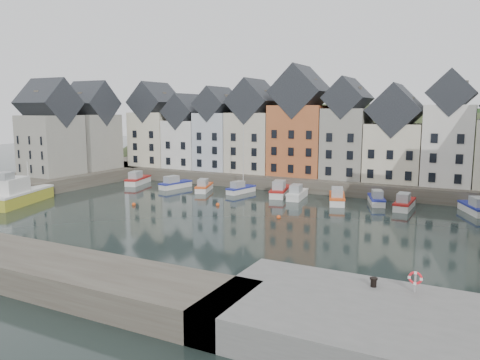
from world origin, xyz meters
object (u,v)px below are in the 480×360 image
Objects in this scene: boat_a at (138,180)px; mooring_bollard at (374,282)px; boat_d at (240,189)px; large_vessel at (19,194)px; life_ring_post at (415,279)px.

boat_a is 57.80m from mooring_bollard.
large_vessel is at bearing -124.44° from boat_d.
mooring_bollard is at bearing -51.22° from boat_a.
boat_a is 12.28× the size of mooring_bollard.
boat_d reaches higher than large_vessel.
life_ring_post reaches higher than mooring_bollard.
boat_d is at bearing 127.95° from mooring_bollard.
large_vessel is at bearing 165.00° from mooring_bollard.
boat_a is 59.62m from life_ring_post.
boat_d is (19.54, 0.46, -0.08)m from boat_a.
mooring_bollard is (49.45, -13.25, 0.94)m from large_vessel.
boat_d is at bearing -13.57° from boat_a.
life_ring_post is (51.79, -13.07, 1.49)m from large_vessel.
large_vessel is 8.91× the size of life_ring_post.
life_ring_post is (48.91, -34.02, 2.11)m from boat_a.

